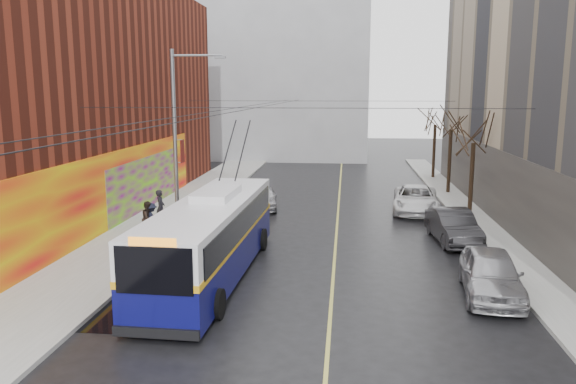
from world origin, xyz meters
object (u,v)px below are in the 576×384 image
object	(u,v)px
tree_mid	(452,118)
pedestrian_c	(152,219)
streetlight_pole	(178,138)
pedestrian_b	(149,218)
tree_near	(474,129)
parked_car_c	(416,199)
parked_car_b	(453,226)
following_car	(264,198)
tree_far	(436,115)
trolleybus	(211,237)
pedestrian_a	(161,208)
parked_car_a	(491,274)

from	to	relation	value
tree_mid	pedestrian_c	xyz separation A→B (m)	(-16.44, -13.54, -4.31)
streetlight_pole	pedestrian_b	distance (m)	4.15
tree_near	tree_mid	bearing A→B (deg)	90.00
parked_car_c	parked_car_b	bearing A→B (deg)	-76.20
pedestrian_b	following_car	bearing A→B (deg)	-16.82
tree_mid	tree_far	xyz separation A→B (m)	(0.00, 7.00, -0.11)
streetlight_pole	pedestrian_c	xyz separation A→B (m)	(-1.30, -0.54, -3.90)
trolleybus	pedestrian_c	xyz separation A→B (m)	(-4.28, 5.43, -0.65)
parked_car_c	pedestrian_a	xyz separation A→B (m)	(-13.70, -5.32, 0.31)
streetlight_pole	tree_mid	size ratio (longest dim) A/B	1.35
tree_near	pedestrian_b	xyz separation A→B (m)	(-16.53, -6.70, -3.98)
parked_car_c	tree_far	bearing A→B (deg)	83.00
tree_near	trolleybus	bearing A→B (deg)	-135.45
parked_car_b	pedestrian_b	bearing A→B (deg)	177.58
tree_far	following_car	bearing A→B (deg)	-132.30
streetlight_pole	tree_far	size ratio (longest dim) A/B	1.37
trolleybus	parked_car_b	xyz separation A→B (m)	(10.16, 6.08, -0.81)
tree_mid	pedestrian_c	world-z (taller)	tree_mid
tree_mid	pedestrian_a	xyz separation A→B (m)	(-16.66, -11.52, -4.17)
parked_car_b	following_car	bearing A→B (deg)	140.65
tree_near	pedestrian_c	bearing A→B (deg)	-158.29
tree_far	parked_car_c	world-z (taller)	tree_far
streetlight_pole	tree_mid	xyz separation A→B (m)	(15.14, 13.00, 0.41)
streetlight_pole	tree_mid	bearing A→B (deg)	40.65
pedestrian_a	trolleybus	bearing A→B (deg)	-159.14
tree_mid	following_car	xyz separation A→B (m)	(-12.01, -6.20, -4.58)
streetlight_pole	pedestrian_a	bearing A→B (deg)	135.75
trolleybus	following_car	size ratio (longest dim) A/B	3.09
tree_far	tree_mid	bearing A→B (deg)	-90.00
pedestrian_b	parked_car_b	bearing A→B (deg)	-72.56
tree_far	pedestrian_c	distance (m)	26.64
parked_car_a	parked_car_c	distance (m)	13.83
tree_near	tree_far	world-z (taller)	tree_far
parked_car_a	following_car	bearing A→B (deg)	131.88
streetlight_pole	tree_far	bearing A→B (deg)	52.88
parked_car_a	following_car	distance (m)	17.04
trolleybus	parked_car_b	distance (m)	11.87
tree_near	parked_car_b	size ratio (longest dim) A/B	1.35
pedestrian_a	tree_mid	bearing A→B (deg)	-65.62
tree_mid	pedestrian_b	xyz separation A→B (m)	(-16.53, -13.70, -4.26)
tree_near	tree_mid	size ratio (longest dim) A/B	0.96
streetlight_pole	pedestrian_a	xyz separation A→B (m)	(-1.52, 1.48, -3.77)
tree_near	pedestrian_b	world-z (taller)	tree_near
trolleybus	parked_car_a	distance (m)	10.23
streetlight_pole	trolleybus	xyz separation A→B (m)	(2.98, -5.97, -3.26)
parked_car_a	pedestrian_a	size ratio (longest dim) A/B	2.56
parked_car_b	parked_car_c	xyz separation A→B (m)	(-0.96, 6.69, -0.01)
trolleybus	tree_mid	bearing A→B (deg)	59.03
parked_car_c	pedestrian_a	world-z (taller)	pedestrian_a
pedestrian_b	parked_car_a	bearing A→B (deg)	-99.19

